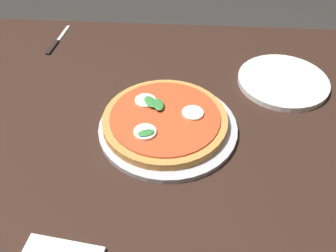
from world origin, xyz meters
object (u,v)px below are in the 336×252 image
Objects in this scene: plate_white at (283,81)px; knife at (56,43)px; pizza at (165,120)px; serving_tray at (168,127)px; dining_table at (119,163)px.

plate_white is 0.64m from knife.
knife is at bearing 135.99° from pizza.
pizza is 0.34m from plate_white.
pizza is 1.21× the size of plate_white.
plate_white reaches higher than knife.
pizza is at bearing -147.81° from plate_white.
serving_tray is at bearing -43.92° from knife.
knife is (-0.34, 0.33, -0.02)m from pizza.
plate_white is (0.28, 0.18, 0.00)m from serving_tray.
dining_table is 0.46m from plate_white.
serving_tray reaches higher than dining_table.
dining_table is 0.16m from serving_tray.
serving_tray reaches higher than knife.
pizza reaches higher than plate_white.
serving_tray is 1.11× the size of pizza.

